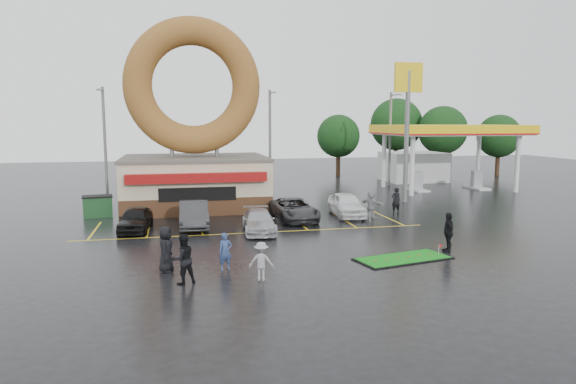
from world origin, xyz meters
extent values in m
plane|color=black|center=(0.00, 0.00, 0.00)|extent=(120.00, 120.00, 0.00)
cube|color=#472B19|center=(-3.00, 13.00, 0.60)|extent=(10.00, 8.00, 1.20)
cube|color=beige|center=(-3.00, 13.00, 2.35)|extent=(10.00, 8.00, 2.30)
cube|color=#59544C|center=(-3.00, 13.00, 3.60)|extent=(10.20, 8.20, 0.20)
cube|color=maroon|center=(-3.00, 8.70, 2.60)|extent=(9.00, 0.60, 0.60)
cylinder|color=slate|center=(-4.60, 13.00, 4.30)|extent=(0.30, 0.30, 1.20)
cylinder|color=slate|center=(-1.40, 13.00, 4.30)|extent=(0.30, 0.30, 1.20)
torus|color=brown|center=(-3.00, 13.00, 8.70)|extent=(9.60, 2.00, 9.60)
cylinder|color=silver|center=(15.00, 15.00, 2.50)|extent=(0.40, 0.40, 5.00)
cylinder|color=silver|center=(25.00, 15.00, 2.50)|extent=(0.40, 0.40, 5.00)
cylinder|color=silver|center=(15.00, 21.00, 2.50)|extent=(0.40, 0.40, 5.00)
cylinder|color=silver|center=(25.00, 21.00, 2.50)|extent=(0.40, 0.40, 5.00)
cube|color=silver|center=(20.00, 18.00, 5.25)|extent=(12.00, 8.00, 0.50)
cube|color=yellow|center=(20.00, 18.00, 5.55)|extent=(12.30, 8.30, 0.70)
cube|color=#99999E|center=(17.00, 18.00, 0.90)|extent=(0.90, 0.60, 1.60)
cube|color=#99999E|center=(23.00, 18.00, 0.90)|extent=(0.90, 0.60, 1.60)
cube|color=silver|center=(20.00, 25.00, 1.50)|extent=(6.00, 5.00, 3.00)
cylinder|color=slate|center=(13.00, 12.00, 5.00)|extent=(0.36, 0.36, 10.00)
cube|color=yellow|center=(13.00, 12.00, 9.50)|extent=(2.20, 0.30, 2.20)
cylinder|color=slate|center=(-10.00, 20.00, 4.50)|extent=(0.24, 0.24, 9.00)
cylinder|color=slate|center=(-10.00, 19.00, 8.70)|extent=(0.12, 2.00, 0.12)
cube|color=slate|center=(-10.00, 18.00, 8.65)|extent=(0.40, 0.18, 0.12)
cylinder|color=slate|center=(4.00, 21.00, 4.50)|extent=(0.24, 0.24, 9.00)
cylinder|color=slate|center=(4.00, 20.00, 8.70)|extent=(0.12, 2.00, 0.12)
cube|color=slate|center=(4.00, 19.00, 8.65)|extent=(0.40, 0.18, 0.12)
cylinder|color=slate|center=(16.00, 22.00, 4.50)|extent=(0.24, 0.24, 9.00)
cylinder|color=slate|center=(16.00, 21.00, 8.70)|extent=(0.12, 2.00, 0.12)
cube|color=slate|center=(16.00, 20.00, 8.65)|extent=(0.40, 0.18, 0.12)
cylinder|color=#332114|center=(26.00, 30.00, 1.44)|extent=(0.50, 0.50, 2.88)
sphere|color=black|center=(26.00, 30.00, 5.20)|extent=(5.60, 5.60, 5.60)
cylinder|color=#332114|center=(32.00, 28.00, 1.26)|extent=(0.50, 0.50, 2.52)
sphere|color=black|center=(32.00, 28.00, 4.55)|extent=(4.90, 4.90, 4.90)
cylinder|color=#332114|center=(22.00, 34.00, 1.62)|extent=(0.50, 0.50, 3.24)
sphere|color=black|center=(22.00, 34.00, 5.85)|extent=(6.30, 6.30, 6.30)
cylinder|color=#332114|center=(14.00, 32.00, 1.26)|extent=(0.50, 0.50, 2.52)
sphere|color=black|center=(14.00, 32.00, 4.55)|extent=(4.90, 4.90, 4.90)
imported|color=black|center=(-6.68, 5.32, 0.69)|extent=(1.99, 4.19, 1.38)
imported|color=#2F3032|center=(-3.38, 5.65, 0.78)|extent=(1.72, 4.74, 1.55)
imported|color=#AFB0B5|center=(0.15, 3.50, 0.62)|extent=(2.04, 4.39, 1.24)
imported|color=#2F3032|center=(2.89, 6.52, 0.70)|extent=(2.56, 5.14, 1.40)
imported|color=white|center=(6.59, 7.16, 0.78)|extent=(2.14, 4.67, 1.55)
imported|color=navy|center=(-2.40, -3.52, 0.79)|extent=(0.63, 0.46, 1.58)
imported|color=black|center=(-4.16, -5.05, 0.97)|extent=(1.15, 1.03, 1.94)
imported|color=#959497|center=(-1.16, -5.31, 0.77)|extent=(1.12, 0.84, 1.54)
imported|color=black|center=(-4.84, -3.30, 0.96)|extent=(0.80, 1.05, 1.93)
imported|color=black|center=(8.31, -2.79, 0.95)|extent=(0.68, 1.19, 1.91)
imported|color=#979699|center=(7.97, 6.33, 0.90)|extent=(1.37, 1.67, 1.79)
imported|color=black|center=(10.12, 7.26, 0.90)|extent=(0.67, 0.46, 1.80)
cube|color=#18401F|center=(-9.45, 10.55, 0.65)|extent=(1.97, 1.47, 1.30)
cube|color=black|center=(5.65, -3.57, 0.02)|extent=(4.69, 2.79, 0.05)
cube|color=#147C18|center=(5.65, -3.57, 0.05)|extent=(4.45, 2.56, 0.03)
cylinder|color=silver|center=(7.47, -3.48, 0.30)|extent=(0.02, 0.02, 0.50)
cube|color=red|center=(7.54, -3.48, 0.50)|extent=(0.14, 0.01, 0.10)
camera|label=1|loc=(-4.31, -24.61, 6.21)|focal=32.00mm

